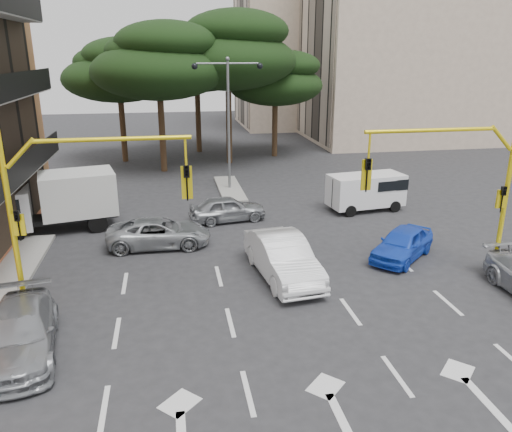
% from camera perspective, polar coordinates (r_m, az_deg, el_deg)
% --- Properties ---
extents(ground, '(120.00, 120.00, 0.00)m').
position_cam_1_polar(ground, '(16.51, 4.08, -11.43)').
color(ground, '#28282B').
rests_on(ground, ground).
extents(median_strip, '(1.40, 6.00, 0.15)m').
position_cam_1_polar(median_strip, '(31.18, -3.03, 3.15)').
color(median_strip, gray).
rests_on(median_strip, ground).
extents(apartment_beige_near, '(20.20, 12.15, 18.70)m').
position_cam_1_polar(apartment_beige_near, '(51.61, 18.11, 18.68)').
color(apartment_beige_near, tan).
rests_on(apartment_beige_near, ground).
extents(apartment_beige_far, '(16.20, 12.15, 16.70)m').
position_cam_1_polar(apartment_beige_far, '(60.22, 6.24, 18.28)').
color(apartment_beige_far, tan).
rests_on(apartment_beige_far, ground).
extents(pine_left_near, '(9.15, 9.15, 10.23)m').
position_cam_1_polar(pine_left_near, '(35.85, -11.04, 17.00)').
color(pine_left_near, '#382616').
rests_on(pine_left_near, ground).
extents(pine_center, '(9.98, 9.98, 11.16)m').
position_cam_1_polar(pine_center, '(38.14, -3.16, 18.38)').
color(pine_center, '#382616').
rests_on(pine_center, ground).
extents(pine_left_far, '(8.32, 8.32, 9.30)m').
position_cam_1_polar(pine_left_far, '(40.00, -15.40, 15.80)').
color(pine_left_far, '#382616').
rests_on(pine_left_far, ground).
extents(pine_right, '(7.49, 7.49, 8.37)m').
position_cam_1_polar(pine_right, '(40.83, 2.32, 15.46)').
color(pine_right, '#382616').
rests_on(pine_right, ground).
extents(pine_back, '(9.15, 9.15, 10.23)m').
position_cam_1_polar(pine_back, '(42.94, -6.78, 17.34)').
color(pine_back, '#382616').
rests_on(pine_back, ground).
extents(signal_mast_right, '(5.79, 0.37, 6.00)m').
position_cam_1_polar(signal_mast_right, '(19.48, 22.72, 4.13)').
color(signal_mast_right, yellow).
rests_on(signal_mast_right, ground).
extents(signal_mast_left, '(5.79, 0.37, 6.00)m').
position_cam_1_polar(signal_mast_left, '(16.75, -20.63, 2.26)').
color(signal_mast_left, yellow).
rests_on(signal_mast_left, ground).
extents(street_lamp_center, '(4.16, 0.36, 7.77)m').
position_cam_1_polar(street_lamp_center, '(30.24, -3.20, 13.00)').
color(street_lamp_center, slate).
rests_on(street_lamp_center, median_strip).
extents(car_white_hatch, '(2.29, 5.08, 1.62)m').
position_cam_1_polar(car_white_hatch, '(18.84, 3.08, -4.76)').
color(car_white_hatch, white).
rests_on(car_white_hatch, ground).
extents(car_blue_compact, '(3.84, 3.69, 1.29)m').
position_cam_1_polar(car_blue_compact, '(21.48, 16.40, -3.03)').
color(car_blue_compact, blue).
rests_on(car_blue_compact, ground).
extents(car_silver_wagon, '(2.53, 4.79, 1.32)m').
position_cam_1_polar(car_silver_wagon, '(15.80, -25.31, -12.01)').
color(car_silver_wagon, gray).
rests_on(car_silver_wagon, ground).
extents(car_silver_cross_a, '(4.53, 2.17, 1.25)m').
position_cam_1_polar(car_silver_cross_a, '(22.29, -11.03, -1.89)').
color(car_silver_cross_a, '#999CA0').
rests_on(car_silver_cross_a, ground).
extents(car_silver_cross_b, '(4.01, 2.09, 1.30)m').
position_cam_1_polar(car_silver_cross_b, '(25.20, -3.28, 0.85)').
color(car_silver_cross_b, gray).
rests_on(car_silver_cross_b, ground).
extents(van_white, '(4.20, 2.34, 1.99)m').
position_cam_1_polar(van_white, '(27.52, 12.43, 2.69)').
color(van_white, white).
rests_on(van_white, ground).
extents(box_truck_a, '(6.01, 3.54, 2.77)m').
position_cam_1_polar(box_truck_a, '(25.45, -21.84, 1.44)').
color(box_truck_a, white).
rests_on(box_truck_a, ground).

